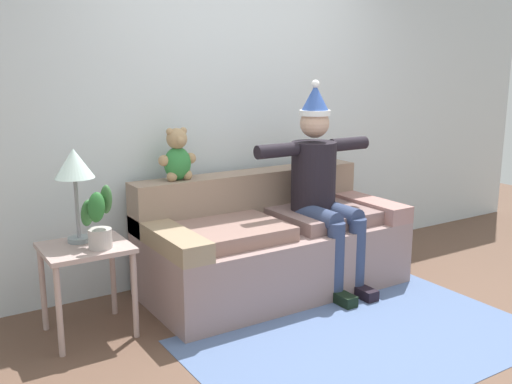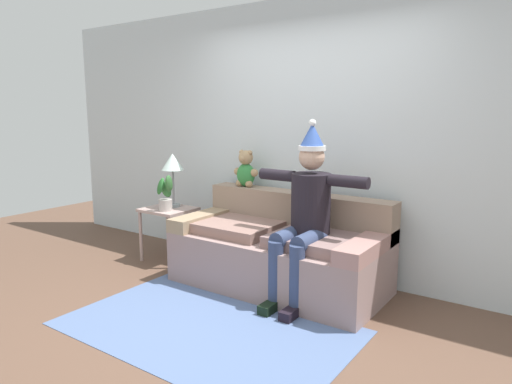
{
  "view_description": "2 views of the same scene",
  "coord_description": "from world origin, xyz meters",
  "px_view_note": "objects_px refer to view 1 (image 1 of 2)",
  "views": [
    {
      "loc": [
        -2.32,
        -2.44,
        1.65
      ],
      "look_at": [
        -0.25,
        0.83,
        0.8
      ],
      "focal_mm": 40.24,
      "sensor_mm": 36.0,
      "label": 1
    },
    {
      "loc": [
        2.17,
        -2.54,
        1.63
      ],
      "look_at": [
        -0.13,
        0.78,
        0.91
      ],
      "focal_mm": 32.49,
      "sensor_mm": 36.0,
      "label": 2
    }
  ],
  "objects_px": {
    "potted_plant": "(98,220)",
    "couch": "(271,244)",
    "side_table": "(86,260)",
    "person_seated": "(321,183)",
    "teddy_bear": "(177,157)",
    "table_lamp": "(74,168)"
  },
  "relations": [
    {
      "from": "couch",
      "to": "side_table",
      "type": "bearing_deg",
      "value": -178.08
    },
    {
      "from": "couch",
      "to": "side_table",
      "type": "xyz_separation_m",
      "value": [
        -1.41,
        -0.05,
        0.14
      ]
    },
    {
      "from": "couch",
      "to": "person_seated",
      "type": "xyz_separation_m",
      "value": [
        0.34,
        -0.16,
        0.46
      ]
    },
    {
      "from": "person_seated",
      "to": "side_table",
      "type": "relative_size",
      "value": 2.68
    },
    {
      "from": "side_table",
      "to": "potted_plant",
      "type": "distance_m",
      "value": 0.29
    },
    {
      "from": "table_lamp",
      "to": "potted_plant",
      "type": "relative_size",
      "value": 1.5
    },
    {
      "from": "table_lamp",
      "to": "side_table",
      "type": "bearing_deg",
      "value": -84.95
    },
    {
      "from": "potted_plant",
      "to": "person_seated",
      "type": "bearing_deg",
      "value": -0.68
    },
    {
      "from": "couch",
      "to": "person_seated",
      "type": "bearing_deg",
      "value": -25.71
    },
    {
      "from": "teddy_bear",
      "to": "couch",
      "type": "bearing_deg",
      "value": -25.62
    },
    {
      "from": "person_seated",
      "to": "side_table",
      "type": "height_order",
      "value": "person_seated"
    },
    {
      "from": "person_seated",
      "to": "table_lamp",
      "type": "relative_size",
      "value": 2.65
    },
    {
      "from": "person_seated",
      "to": "teddy_bear",
      "type": "bearing_deg",
      "value": 154.34
    },
    {
      "from": "couch",
      "to": "teddy_bear",
      "type": "height_order",
      "value": "teddy_bear"
    },
    {
      "from": "side_table",
      "to": "table_lamp",
      "type": "distance_m",
      "value": 0.57
    },
    {
      "from": "table_lamp",
      "to": "potted_plant",
      "type": "bearing_deg",
      "value": -69.88
    },
    {
      "from": "side_table",
      "to": "table_lamp",
      "type": "relative_size",
      "value": 0.99
    },
    {
      "from": "potted_plant",
      "to": "couch",
      "type": "bearing_deg",
      "value": 6.07
    },
    {
      "from": "person_seated",
      "to": "potted_plant",
      "type": "height_order",
      "value": "person_seated"
    },
    {
      "from": "teddy_bear",
      "to": "table_lamp",
      "type": "xyz_separation_m",
      "value": [
        -0.8,
        -0.25,
        0.03
      ]
    },
    {
      "from": "teddy_bear",
      "to": "potted_plant",
      "type": "relative_size",
      "value": 0.98
    },
    {
      "from": "potted_plant",
      "to": "side_table",
      "type": "bearing_deg",
      "value": 122.51
    }
  ]
}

